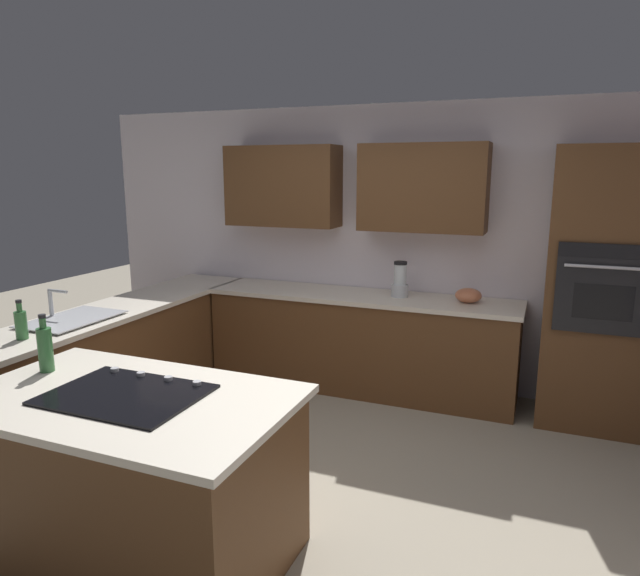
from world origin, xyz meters
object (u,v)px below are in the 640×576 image
Objects in this scene: cooktop at (126,394)px; mixing_bowl at (468,295)px; sink_unit at (71,319)px; wall_oven at (600,290)px; dish_soap_bottle at (21,324)px; oil_bottle at (45,348)px; blender at (400,282)px.

mixing_bowl is (-1.31, -2.74, 0.05)m from cooktop.
wall_oven is at bearing -155.30° from sink_unit.
dish_soap_bottle is (3.62, 2.17, -0.09)m from wall_oven.
dish_soap_bottle is at bearing -31.34° from oil_bottle.
oil_bottle is (-0.66, 0.40, 0.03)m from dish_soap_bottle.
oil_bottle is at bearing 62.61° from blender.
sink_unit reaches higher than mixing_bowl.
sink_unit is at bearing 24.70° from wall_oven.
oil_bottle reaches higher than dish_soap_bottle.
cooktop is 2.83× the size of dish_soap_bottle.
blender is 0.60m from mixing_bowl.
mixing_bowl is at bearing -3.04° from wall_oven.
cooktop is 0.67m from oil_bottle.
oil_bottle is at bearing 53.26° from mixing_bowl.
dish_soap_bottle reaches higher than cooktop.
dish_soap_bottle is at bearing 40.34° from mixing_bowl.
mixing_bowl is at bearing -180.00° from blender.
cooktop is at bearing 158.53° from dish_soap_bottle.
blender is 1.43× the size of mixing_bowl.
mixing_bowl is (-2.68, -1.75, 0.04)m from sink_unit.
wall_oven is at bearing 178.10° from blender.
dish_soap_bottle is (-0.06, 0.48, 0.09)m from sink_unit.
wall_oven is 3.13× the size of sink_unit.
sink_unit is 1.69m from cooktop.
dish_soap_bottle is at bearing 47.77° from blender.
wall_oven is at bearing -139.00° from oil_bottle.
mixing_bowl is 0.83× the size of dish_soap_bottle.
wall_oven is at bearing -149.03° from dish_soap_bottle.
wall_oven reaches higher than mixing_bowl.
blender is (-2.08, -1.75, 0.12)m from sink_unit.
blender is at bearing -1.90° from wall_oven.
wall_oven is 9.87× the size of mixing_bowl.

